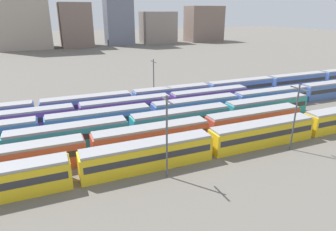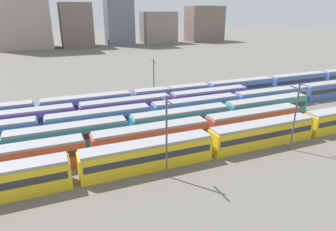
{
  "view_description": "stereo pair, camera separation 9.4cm",
  "coord_description": "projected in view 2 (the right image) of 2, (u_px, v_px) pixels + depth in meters",
  "views": [
    {
      "loc": [
        4.57,
        -33.39,
        19.96
      ],
      "look_at": [
        24.09,
        13.0,
        2.04
      ],
      "focal_mm": 31.46,
      "sensor_mm": 36.0,
      "label": 1
    },
    {
      "loc": [
        4.66,
        -33.43,
        19.96
      ],
      "look_at": [
        24.09,
        13.0,
        2.04
      ],
      "focal_mm": 31.46,
      "sensor_mm": 36.0,
      "label": 2
    }
  ],
  "objects": [
    {
      "name": "distant_building_2",
      "position": [
        76.0,
        25.0,
        170.93
      ],
      "size": [
        17.19,
        21.01,
        24.55
      ],
      "primitive_type": "cube",
      "color": "#7A665B",
      "rests_on": "ground_plane"
    },
    {
      "name": "train_track_0",
      "position": [
        210.0,
        143.0,
        42.58
      ],
      "size": [
        74.7,
        3.06,
        3.75
      ],
      "color": "yellow",
      "rests_on": "ground_plane"
    },
    {
      "name": "distant_building_5",
      "position": [
        204.0,
        24.0,
        202.19
      ],
      "size": [
        23.74,
        15.45,
        23.15
      ],
      "primitive_type": "cube",
      "color": "#7A665B",
      "rests_on": "ground_plane"
    },
    {
      "name": "catenary_pole_0",
      "position": [
        167.0,
        134.0,
        35.62
      ],
      "size": [
        0.24,
        3.2,
        10.75
      ],
      "color": "#4C4C51",
      "rests_on": "ground_plane"
    },
    {
      "name": "distant_building_3",
      "position": [
        118.0,
        6.0,
        176.76
      ],
      "size": [
        16.17,
        13.11,
        45.72
      ],
      "primitive_type": "cube",
      "color": "slate",
      "rests_on": "ground_plane"
    },
    {
      "name": "train_track_2",
      "position": [
        129.0,
        128.0,
        48.28
      ],
      "size": [
        74.7,
        3.06,
        3.75
      ],
      "color": "teal",
      "rests_on": "ground_plane"
    },
    {
      "name": "train_track_4",
      "position": [
        126.0,
        108.0,
        58.19
      ],
      "size": [
        55.8,
        3.06,
        3.75
      ],
      "color": "#6B429E",
      "rests_on": "ground_plane"
    },
    {
      "name": "catenary_pole_1",
      "position": [
        154.0,
        78.0,
        67.54
      ],
      "size": [
        0.24,
        3.2,
        9.76
      ],
      "color": "#4C4C51",
      "rests_on": "ground_plane"
    },
    {
      "name": "train_track_5",
      "position": [
        208.0,
        91.0,
        70.54
      ],
      "size": [
        112.5,
        3.06,
        3.75
      ],
      "color": "#4C70BC",
      "rests_on": "ground_plane"
    },
    {
      "name": "train_track_3",
      "position": [
        196.0,
        107.0,
        58.3
      ],
      "size": [
        93.6,
        3.06,
        3.75
      ],
      "color": "#4C70BC",
      "rests_on": "ground_plane"
    },
    {
      "name": "ground_plane",
      "position": [
        24.0,
        148.0,
        45.35
      ],
      "size": [
        600.0,
        600.0,
        0.0
      ],
      "primitive_type": "plane",
      "color": "#666059"
    },
    {
      "name": "distant_building_4",
      "position": [
        158.0,
        28.0,
        190.48
      ],
      "size": [
        21.35,
        14.89,
        19.62
      ],
      "primitive_type": "cube",
      "color": "gray",
      "rests_on": "ground_plane"
    },
    {
      "name": "catenary_pole_2",
      "position": [
        295.0,
        115.0,
        43.07
      ],
      "size": [
        0.24,
        3.2,
        10.15
      ],
      "color": "#4C4C51",
      "rests_on": "ground_plane"
    },
    {
      "name": "train_track_1",
      "position": [
        152.0,
        137.0,
        44.54
      ],
      "size": [
        55.8,
        3.06,
        3.75
      ],
      "color": "#BC4C38",
      "rests_on": "ground_plane"
    }
  ]
}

